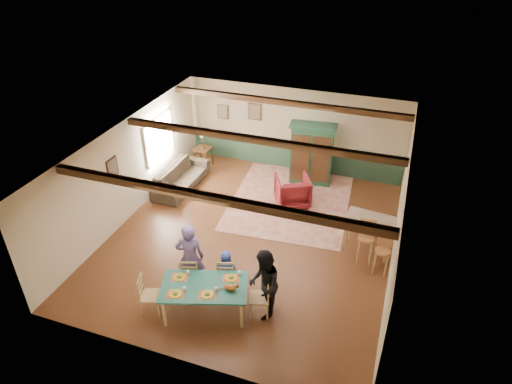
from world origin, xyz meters
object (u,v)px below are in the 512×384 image
(end_table, at_px, (203,157))
(table_lamp, at_px, (202,140))
(person_child, at_px, (227,270))
(counter_table, at_px, (368,235))
(dining_chair_far_left, at_px, (191,273))
(dining_chair_end_left, at_px, (151,295))
(armchair, at_px, (292,190))
(bar_stool_right, at_px, (382,255))
(bar_stool_left, at_px, (366,243))
(cat, at_px, (230,287))
(dining_table, at_px, (205,299))
(person_woman, at_px, (264,285))
(sofa, at_px, (181,177))
(dining_chair_end_right, at_px, (259,297))
(dining_chair_far_right, at_px, (226,273))
(person_man, at_px, (190,257))
(armoire, at_px, (312,154))

(end_table, height_order, table_lamp, table_lamp)
(person_child, height_order, counter_table, person_child)
(dining_chair_far_left, distance_m, dining_chair_end_left, 1.01)
(armchair, height_order, bar_stool_right, bar_stool_right)
(bar_stool_left, bearing_deg, cat, -135.42)
(dining_table, height_order, counter_table, counter_table)
(person_woman, height_order, bar_stool_left, person_woman)
(armchair, distance_m, sofa, 3.46)
(dining_chair_end_right, distance_m, bar_stool_left, 3.05)
(dining_chair_end_left, distance_m, end_table, 6.48)
(armchair, xyz_separation_m, sofa, (-3.45, -0.19, -0.10))
(dining_chair_far_right, bearing_deg, armchair, -114.17)
(dining_chair_end_right, bearing_deg, dining_chair_end_left, -90.00)
(person_man, distance_m, end_table, 5.74)
(dining_chair_far_left, distance_m, person_man, 0.39)
(dining_chair_end_left, height_order, sofa, dining_chair_end_left)
(table_lamp, xyz_separation_m, bar_stool_left, (5.69, -3.13, -0.39))
(person_woman, bearing_deg, dining_chair_far_right, -130.27)
(dining_chair_end_left, relative_size, armchair, 0.98)
(dining_chair_end_left, relative_size, person_woman, 0.58)
(person_woman, xyz_separation_m, armoire, (-0.37, 5.66, 0.16))
(dining_chair_end_left, height_order, counter_table, counter_table)
(table_lamp, bearing_deg, end_table, 0.00)
(person_woman, distance_m, cat, 0.69)
(dining_chair_end_right, height_order, end_table, dining_chair_end_right)
(dining_chair_end_right, height_order, person_child, person_child)
(end_table, bearing_deg, dining_chair_end_right, -55.31)
(dining_chair_end_right, height_order, sofa, dining_chair_end_right)
(dining_chair_far_left, distance_m, bar_stool_right, 4.36)
(person_man, distance_m, table_lamp, 5.72)
(armoire, relative_size, sofa, 0.85)
(dining_chair_end_right, xyz_separation_m, bar_stool_right, (2.25, 2.15, 0.04))
(person_child, height_order, table_lamp, table_lamp)
(person_woman, height_order, sofa, person_woman)
(dining_chair_end_left, relative_size, end_table, 1.44)
(sofa, xyz_separation_m, table_lamp, (0.07, 1.43, 0.60))
(dining_chair_far_right, xyz_separation_m, person_child, (-0.02, 0.07, 0.03))
(dining_table, xyz_separation_m, person_man, (-0.61, 0.62, 0.48))
(dining_chair_end_left, height_order, bar_stool_right, bar_stool_right)
(armoire, distance_m, bar_stool_left, 3.90)
(armchair, distance_m, bar_stool_left, 2.98)
(dining_chair_end_left, relative_size, dining_chair_end_right, 1.00)
(person_woman, distance_m, bar_stool_right, 3.04)
(person_woman, bearing_deg, armchair, 169.75)
(dining_chair_far_right, relative_size, dining_chair_end_right, 1.00)
(person_child, bearing_deg, dining_chair_far_right, 90.00)
(person_woman, height_order, bar_stool_right, person_woman)
(person_child, height_order, end_table, person_child)
(sofa, bearing_deg, dining_chair_end_left, -158.60)
(armoire, bearing_deg, sofa, -163.03)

